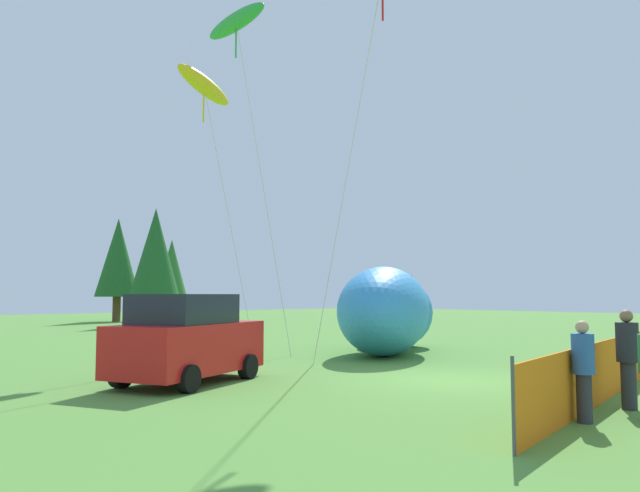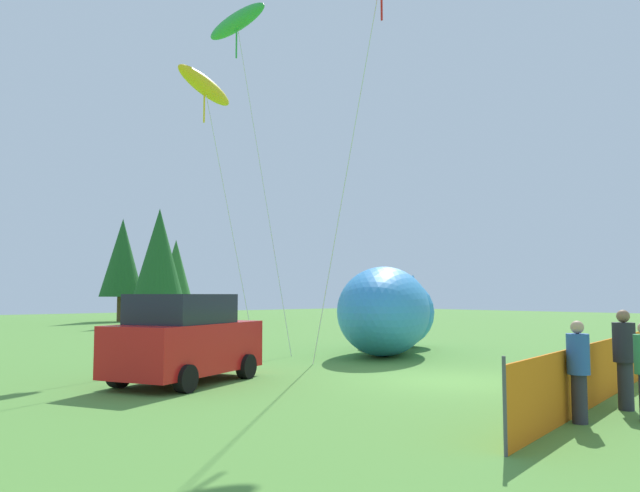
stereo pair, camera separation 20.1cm
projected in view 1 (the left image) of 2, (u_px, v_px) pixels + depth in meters
name	position (u px, v px, depth m)	size (l,w,h in m)	color
ground_plane	(451.00, 381.00, 14.99)	(120.00, 120.00, 0.00)	#548C38
parked_car	(187.00, 340.00, 14.64)	(4.41, 3.33, 2.08)	red
folding_chair	(578.00, 353.00, 16.55)	(0.69, 0.69, 0.90)	black
inflatable_cat	(388.00, 314.00, 22.15)	(7.89, 6.38, 3.02)	#338CD8
safety_fence	(600.00, 372.00, 11.99)	(9.67, 2.05, 1.28)	orange
spectator_in_black_shirt	(628.00, 355.00, 11.30)	(0.39, 0.39, 1.80)	#2D2D38
spectator_in_white_shirt	(583.00, 367.00, 10.12)	(0.36, 0.36, 1.65)	#2D2D38
kite_green_fish	(236.00, 23.00, 21.75)	(2.06, 2.82, 12.16)	silver
kite_yellow_hero	(204.00, 86.00, 21.55)	(3.09, 1.34, 9.94)	silver
horizon_tree_east	(118.00, 258.00, 48.46)	(3.36, 3.36, 8.02)	brown
horizon_tree_west	(155.00, 253.00, 42.64)	(3.36, 3.36, 8.01)	brown
horizon_tree_mid	(171.00, 271.00, 49.98)	(2.72, 2.72, 6.50)	brown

